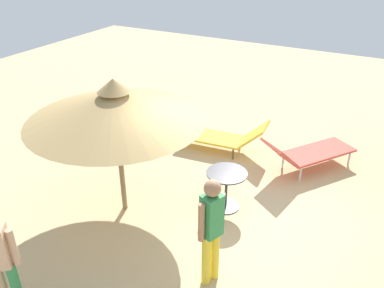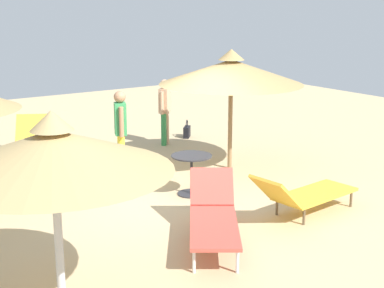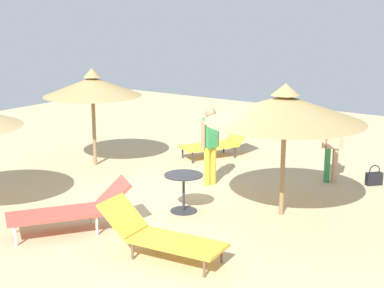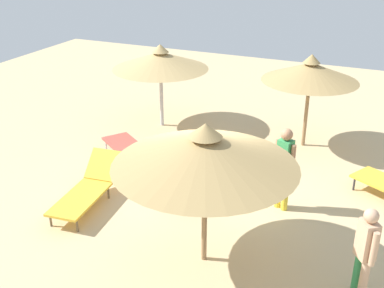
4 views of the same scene
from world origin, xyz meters
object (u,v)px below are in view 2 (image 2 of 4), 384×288
object	(u,v)px
lounge_chair_edge	(213,215)
person_standing_front	(121,128)
side_table_round	(192,167)
lounge_chair_back	(304,193)
person_standing_near_right	(165,108)
parasol_umbrella_far_right	(231,72)
parasol_umbrella_center	(53,151)
lounge_chair_far_left	(27,143)
handbag	(187,131)

from	to	relation	value
lounge_chair_edge	person_standing_front	bearing A→B (deg)	173.02
lounge_chair_edge	side_table_round	world-z (taller)	lounge_chair_edge
lounge_chair_back	person_standing_near_right	world-z (taller)	person_standing_near_right
parasol_umbrella_far_right	parasol_umbrella_center	size ratio (longest dim) A/B	1.12
lounge_chair_far_left	person_standing_near_right	xyz separation A→B (m)	(0.46, 3.28, 0.51)
lounge_chair_back	parasol_umbrella_center	bearing A→B (deg)	-82.48
handbag	person_standing_near_right	bearing A→B (deg)	-68.78
parasol_umbrella_center	handbag	size ratio (longest dim) A/B	5.71
lounge_chair_back	person_standing_front	distance (m)	3.96
lounge_chair_back	person_standing_near_right	size ratio (longest dim) A/B	1.30
person_standing_front	side_table_round	world-z (taller)	person_standing_front
parasol_umbrella_center	handbag	bearing A→B (deg)	136.39
parasol_umbrella_far_right	lounge_chair_back	size ratio (longest dim) A/B	1.41
person_standing_near_right	person_standing_front	size ratio (longest dim) A/B	0.93
parasol_umbrella_center	handbag	world-z (taller)	parasol_umbrella_center
person_standing_near_right	side_table_round	world-z (taller)	person_standing_near_right
lounge_chair_far_left	lounge_chair_edge	xyz separation A→B (m)	(5.87, 0.72, 0.03)
person_standing_near_right	side_table_round	size ratio (longest dim) A/B	2.17
lounge_chair_back	lounge_chair_edge	bearing A→B (deg)	-88.24
lounge_chair_back	side_table_round	size ratio (longest dim) A/B	2.83
handbag	side_table_round	xyz separation A→B (m)	(3.78, -2.46, 0.35)
lounge_chair_edge	person_standing_front	size ratio (longest dim) A/B	1.22
lounge_chair_back	side_table_round	xyz separation A→B (m)	(-1.92, -0.91, 0.13)
parasol_umbrella_far_right	handbag	bearing A→B (deg)	163.53
lounge_chair_back	person_standing_front	xyz separation A→B (m)	(-3.64, -1.44, 0.62)
parasol_umbrella_center	lounge_chair_far_left	world-z (taller)	parasol_umbrella_center
parasol_umbrella_center	lounge_chair_far_left	distance (m)	6.82
parasol_umbrella_center	lounge_chair_edge	bearing A→B (deg)	101.69
parasol_umbrella_far_right	lounge_chair_back	distance (m)	3.37
person_standing_near_right	person_standing_front	distance (m)	2.72
parasol_umbrella_far_right	lounge_chair_back	xyz separation A→B (m)	(2.84, -0.70, -1.66)
lounge_chair_back	side_table_round	bearing A→B (deg)	-154.51
lounge_chair_edge	lounge_chair_far_left	bearing A→B (deg)	-173.00
lounge_chair_edge	person_standing_front	world-z (taller)	person_standing_front
lounge_chair_edge	person_standing_front	distance (m)	3.76
lounge_chair_edge	handbag	bearing A→B (deg)	149.19
parasol_umbrella_center	lounge_chair_edge	distance (m)	2.99
lounge_chair_far_left	lounge_chair_back	distance (m)	6.37
parasol_umbrella_center	parasol_umbrella_far_right	bearing A→B (deg)	123.71
parasol_umbrella_far_right	person_standing_near_right	bearing A→B (deg)	-179.29
handbag	lounge_chair_edge	bearing A→B (deg)	-30.81
parasol_umbrella_center	lounge_chair_back	distance (m)	4.73
parasol_umbrella_far_right	side_table_round	bearing A→B (deg)	-60.12
lounge_chair_far_left	side_table_round	world-z (taller)	lounge_chair_far_left
parasol_umbrella_far_right	lounge_chair_edge	xyz separation A→B (m)	(2.90, -2.59, -1.61)
side_table_round	parasol_umbrella_far_right	bearing A→B (deg)	119.88
person_standing_near_right	handbag	distance (m)	1.20
person_standing_front	lounge_chair_edge	bearing A→B (deg)	-6.98
person_standing_front	lounge_chair_back	bearing A→B (deg)	21.54
lounge_chair_back	lounge_chair_edge	xyz separation A→B (m)	(0.06, -1.89, 0.05)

